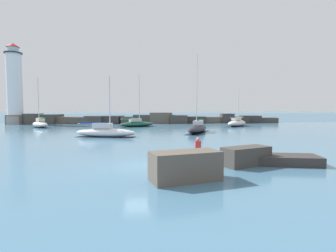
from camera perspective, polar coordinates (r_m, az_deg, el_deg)
ground_plane at (r=16.19m, az=-5.06°, el=-8.61°), size 600.00×600.00×0.00m
open_sea_beyond at (r=121.88m, az=-4.72°, el=2.19°), size 400.00×116.00×0.01m
breakwater_jetty at (r=61.99m, az=-6.09°, el=1.47°), size 62.82×6.18×2.53m
lighthouse at (r=68.03m, az=-30.43°, el=7.10°), size 4.35×4.35×17.87m
foreground_rocks at (r=15.20m, az=14.27°, el=-7.40°), size 10.75×5.72×1.43m
sailboat_moored_0 at (r=50.59m, az=-6.81°, el=0.52°), size 7.35×5.21×9.96m
sailboat_moored_1 at (r=37.78m, az=6.46°, el=-0.47°), size 5.07×8.34×10.96m
sailboat_moored_2 at (r=32.96m, az=-13.49°, el=-1.25°), size 7.77×3.46×7.38m
sailboat_moored_3 at (r=53.32m, az=-26.10°, el=0.42°), size 4.85×5.20×9.14m
sailboat_moored_4 at (r=52.95m, az=14.79°, el=0.67°), size 6.36×6.75×7.37m
person_on_rocks at (r=16.83m, az=6.54°, el=-4.94°), size 0.36×0.22×1.66m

